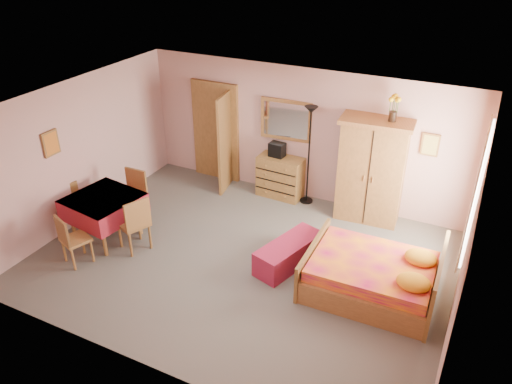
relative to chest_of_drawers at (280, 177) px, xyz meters
The scene contains 23 objects.
floor 2.33m from the chest_of_drawers, 81.71° to the right, with size 6.50×6.50×0.00m, color slate.
ceiling 3.17m from the chest_of_drawers, 81.71° to the right, with size 6.50×6.50×0.00m, color brown.
wall_back 0.97m from the chest_of_drawers, 34.56° to the left, with size 6.50×0.10×2.60m, color #CA9893.
wall_front 4.86m from the chest_of_drawers, 86.03° to the right, with size 6.50×0.10×2.60m, color #CA9893.
wall_left 3.80m from the chest_of_drawers, 142.10° to the right, with size 0.10×5.00×2.60m, color #CA9893.
wall_right 4.33m from the chest_of_drawers, 32.40° to the right, with size 0.10×5.00×2.60m, color #CA9893.
doorway 1.69m from the chest_of_drawers, behind, with size 1.06×0.12×2.15m, color #9E6B35.
window 3.84m from the chest_of_drawers, 16.84° to the right, with size 0.08×1.40×1.95m, color white.
picture_left 4.27m from the chest_of_drawers, 135.17° to the right, with size 0.04×0.32×0.42m, color orange.
picture_back 2.92m from the chest_of_drawers, ahead, with size 0.30×0.04×0.40m, color #D8BF59.
chest_of_drawers is the anchor object (origin of this frame).
wall_mirror 1.15m from the chest_of_drawers, 90.00° to the left, with size 1.03×0.05×0.81m, color white.
stereo 0.57m from the chest_of_drawers, 161.23° to the left, with size 0.30×0.22×0.28m, color black.
floor_lamp 0.80m from the chest_of_drawers, ahead, with size 0.25×0.25×1.97m, color black.
wardrobe 1.88m from the chest_of_drawers, ahead, with size 1.24×0.64×1.95m, color #9D6835.
sunflower_vase 2.69m from the chest_of_drawers, ahead, with size 0.19×0.19×0.47m, color yellow.
bed 3.21m from the chest_of_drawers, 41.23° to the right, with size 1.92×1.51×0.89m, color #BD1250.
bench 2.31m from the chest_of_drawers, 62.62° to the right, with size 0.47×1.26×0.42m, color maroon.
dining_table 3.44m from the chest_of_drawers, 127.74° to the right, with size 1.09×1.09×0.80m, color maroon.
chair_south 4.04m from the chest_of_drawers, 120.33° to the right, with size 0.40×0.40×0.88m, color #AD753A.
chair_north 2.92m from the chest_of_drawers, 134.53° to the right, with size 0.44×0.44×0.97m, color olive.
chair_west 3.91m from the chest_of_drawers, 135.59° to the right, with size 0.38×0.38×0.83m, color #B07A3B.
chair_east 3.13m from the chest_of_drawers, 117.84° to the right, with size 0.45×0.45×0.99m, color olive.
Camera 1 is at (3.15, -5.89, 4.93)m, focal length 35.00 mm.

